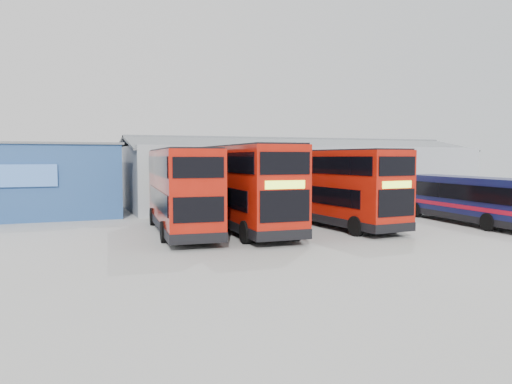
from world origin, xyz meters
The scene contains 7 objects.
ground_plane centered at (0.00, 0.00, 0.00)m, with size 120.00×120.00×0.00m, color #9C9C97.
office_block centered at (-14.00, 17.99, 2.58)m, with size 12.30×8.32×5.12m.
maintenance_shed centered at (8.00, 20.00, 2.60)m, with size 30.50×12.00×5.89m.
double_decker_left centered at (-5.79, 6.34, 2.29)m, with size 3.56×11.04×4.59m.
double_decker_centre centered at (-2.24, 5.88, 2.39)m, with size 3.21×11.48×4.81m.
double_decker_right centered at (3.45, 5.85, 2.28)m, with size 3.42×11.01×4.59m.
single_decker_blue centered at (11.82, 3.74, 1.45)m, with size 3.43×10.96×2.92m.
Camera 1 is at (-11.92, -20.16, 4.14)m, focal length 35.00 mm.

